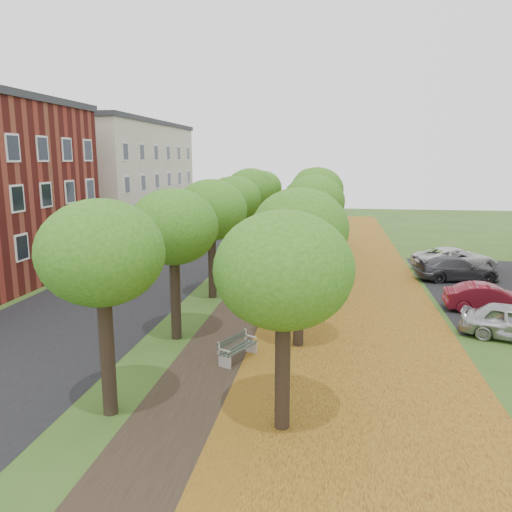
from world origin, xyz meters
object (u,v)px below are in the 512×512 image
at_px(car_red, 488,298).
at_px(car_grey, 457,269).
at_px(bench, 237,348).
at_px(car_white, 455,259).

height_order(car_red, car_grey, car_grey).
distance_m(bench, car_white, 19.57).
height_order(car_grey, car_white, car_white).
bearing_deg(car_white, bench, 124.16).
bearing_deg(car_white, car_grey, 147.39).
distance_m(car_red, car_white, 8.92).
relative_size(car_red, car_grey, 0.83).
xyz_separation_m(bench, car_red, (10.42, 7.32, 0.21)).
relative_size(bench, car_red, 0.47).
height_order(bench, car_white, car_white).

